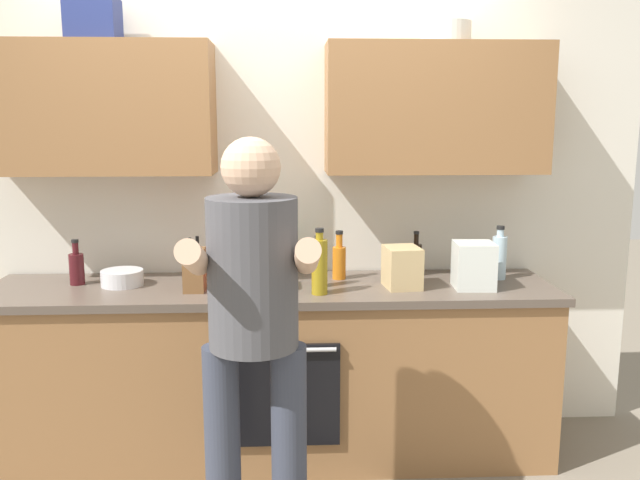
{
  "coord_description": "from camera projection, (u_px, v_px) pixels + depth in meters",
  "views": [
    {
      "loc": [
        0.08,
        -3.25,
        1.73
      ],
      "look_at": [
        0.24,
        -0.1,
        1.15
      ],
      "focal_mm": 37.46,
      "sensor_mm": 36.0,
      "label": 1
    }
  ],
  "objects": [
    {
      "name": "potted_herb",
      "position": [
        279.0,
        256.0,
        3.47
      ],
      "size": [
        0.15,
        0.15,
        0.23
      ],
      "color": "#9E6647",
      "rests_on": "counter"
    },
    {
      "name": "bottle_water",
      "position": [
        499.0,
        256.0,
        3.47
      ],
      "size": [
        0.08,
        0.08,
        0.28
      ],
      "color": "silver",
      "rests_on": "counter"
    },
    {
      "name": "mixing_bowl",
      "position": [
        122.0,
        278.0,
        3.35
      ],
      "size": [
        0.21,
        0.21,
        0.08
      ],
      "primitive_type": "cylinder",
      "color": "silver",
      "rests_on": "counter"
    },
    {
      "name": "person_standing",
      "position": [
        253.0,
        318.0,
        2.52
      ],
      "size": [
        0.49,
        0.45,
        1.66
      ],
      "color": "#383D4C",
      "rests_on": "ground"
    },
    {
      "name": "grocery_bag_crisps",
      "position": [
        250.0,
        270.0,
        3.24
      ],
      "size": [
        0.19,
        0.16,
        0.2
      ],
      "primitive_type": "cube",
      "rotation": [
        0.0,
        0.0,
        0.02
      ],
      "color": "red",
      "rests_on": "counter"
    },
    {
      "name": "cup_stoneware",
      "position": [
        459.0,
        267.0,
        3.54
      ],
      "size": [
        0.08,
        0.08,
        0.09
      ],
      "primitive_type": "cylinder",
      "color": "slate",
      "rests_on": "counter"
    },
    {
      "name": "back_wall_unit",
      "position": [
        271.0,
        164.0,
        3.51
      ],
      "size": [
        4.0,
        0.38,
        2.5
      ],
      "color": "silver",
      "rests_on": "ground"
    },
    {
      "name": "bottle_soda",
      "position": [
        318.0,
        265.0,
        3.31
      ],
      "size": [
        0.06,
        0.06,
        0.26
      ],
      "color": "#198C33",
      "rests_on": "counter"
    },
    {
      "name": "grocery_bag_bread",
      "position": [
        402.0,
        267.0,
        3.3
      ],
      "size": [
        0.19,
        0.21,
        0.2
      ],
      "primitive_type": "cube",
      "rotation": [
        0.0,
        0.0,
        0.12
      ],
      "color": "tan",
      "rests_on": "counter"
    },
    {
      "name": "bottle_oil",
      "position": [
        320.0,
        265.0,
        3.17
      ],
      "size": [
        0.08,
        0.08,
        0.32
      ],
      "color": "olive",
      "rests_on": "counter"
    },
    {
      "name": "bottle_soy",
      "position": [
        416.0,
        258.0,
        3.55
      ],
      "size": [
        0.06,
        0.06,
        0.24
      ],
      "color": "black",
      "rests_on": "counter"
    },
    {
      "name": "knife_block",
      "position": [
        195.0,
        270.0,
        3.23
      ],
      "size": [
        0.1,
        0.14,
        0.27
      ],
      "color": "brown",
      "rests_on": "counter"
    },
    {
      "name": "grocery_bag_produce",
      "position": [
        474.0,
        265.0,
        3.28
      ],
      "size": [
        0.2,
        0.2,
        0.23
      ],
      "primitive_type": "cube",
      "rotation": [
        0.0,
        0.0,
        -0.05
      ],
      "color": "silver",
      "rests_on": "counter"
    },
    {
      "name": "bottle_juice",
      "position": [
        339.0,
        260.0,
        3.47
      ],
      "size": [
        0.07,
        0.07,
        0.25
      ],
      "color": "orange",
      "rests_on": "counter"
    },
    {
      "name": "bottle_wine",
      "position": [
        77.0,
        267.0,
        3.36
      ],
      "size": [
        0.07,
        0.07,
        0.23
      ],
      "color": "#471419",
      "rests_on": "counter"
    },
    {
      "name": "ground_plane",
      "position": [
        274.0,
        452.0,
        3.5
      ],
      "size": [
        12.0,
        12.0,
        0.0
      ],
      "primitive_type": "plane",
      "color": "#756B5B"
    },
    {
      "name": "counter",
      "position": [
        273.0,
        371.0,
        3.42
      ],
      "size": [
        2.84,
        0.67,
        0.9
      ],
      "color": "olive",
      "rests_on": "ground"
    }
  ]
}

